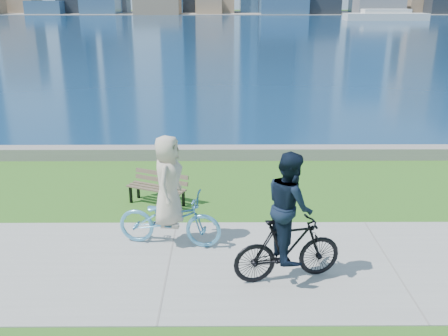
# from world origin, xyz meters

# --- Properties ---
(ground) EXTENTS (320.00, 320.00, 0.00)m
(ground) POSITION_xyz_m (0.00, 0.00, 0.00)
(ground) COLOR #295D18
(ground) RESTS_ON ground
(concrete_path) EXTENTS (80.00, 3.50, 0.02)m
(concrete_path) POSITION_xyz_m (0.00, 0.00, 0.01)
(concrete_path) COLOR gray
(concrete_path) RESTS_ON ground
(seawall) EXTENTS (90.00, 0.50, 0.35)m
(seawall) POSITION_xyz_m (0.00, 6.20, 0.17)
(seawall) COLOR slate
(seawall) RESTS_ON ground
(bay_water) EXTENTS (320.00, 131.00, 0.01)m
(bay_water) POSITION_xyz_m (0.00, 72.00, 0.00)
(bay_water) COLOR #0B284B
(bay_water) RESTS_ON ground
(far_shore) EXTENTS (320.00, 30.00, 0.12)m
(far_shore) POSITION_xyz_m (0.00, 130.00, 0.06)
(far_shore) COLOR slate
(far_shore) RESTS_ON ground
(ferry_far) EXTENTS (15.18, 4.34, 2.06)m
(ferry_far) POSITION_xyz_m (31.78, 89.49, 0.86)
(ferry_far) COLOR silver
(ferry_far) RESTS_ON ground
(park_bench) EXTENTS (1.47, 1.01, 0.72)m
(park_bench) POSITION_xyz_m (-0.51, 2.85, 0.44)
(park_bench) COLOR black
(park_bench) RESTS_ON ground
(cyclist_woman) EXTENTS (1.03, 2.10, 2.18)m
(cyclist_woman) POSITION_xyz_m (-0.04, 0.80, 0.83)
(cyclist_woman) COLOR #57A6D3
(cyclist_woman) RESTS_ON ground
(cyclist_man) EXTENTS (0.92, 1.92, 2.26)m
(cyclist_man) POSITION_xyz_m (2.06, -0.46, 0.97)
(cyclist_man) COLOR black
(cyclist_man) RESTS_ON ground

